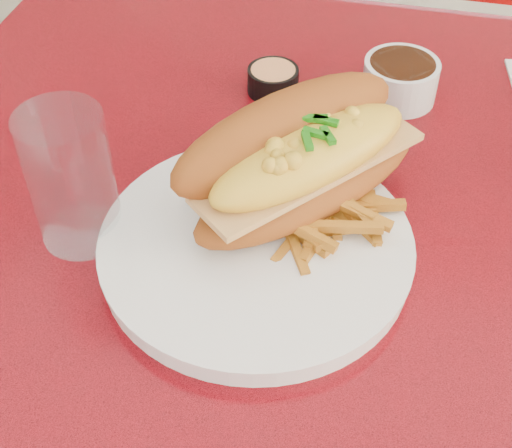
% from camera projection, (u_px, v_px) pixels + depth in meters
% --- Properties ---
extents(diner_table, '(1.23, 0.83, 0.77)m').
position_uv_depth(diner_table, '(423.00, 309.00, 0.80)').
color(diner_table, red).
rests_on(diner_table, ground).
extents(booth_bench_far, '(1.20, 0.51, 0.90)m').
position_uv_depth(booth_bench_far, '(422.00, 119.00, 1.59)').
color(booth_bench_far, '#A60B0B').
rests_on(booth_bench_far, ground).
extents(dinner_plate, '(0.33, 0.33, 0.02)m').
position_uv_depth(dinner_plate, '(256.00, 247.00, 0.63)').
color(dinner_plate, white).
rests_on(dinner_plate, diner_table).
extents(mac_hoagie, '(0.25, 0.26, 0.11)m').
position_uv_depth(mac_hoagie, '(301.00, 157.00, 0.64)').
color(mac_hoagie, '#934A17').
rests_on(mac_hoagie, dinner_plate).
extents(fries_pile, '(0.13, 0.12, 0.03)m').
position_uv_depth(fries_pile, '(327.00, 207.00, 0.64)').
color(fries_pile, '#C37C21').
rests_on(fries_pile, dinner_plate).
extents(fork, '(0.06, 0.15, 0.00)m').
position_uv_depth(fork, '(331.00, 240.00, 0.63)').
color(fork, silver).
rests_on(fork, dinner_plate).
extents(gravy_ramekin, '(0.11, 0.11, 0.05)m').
position_uv_depth(gravy_ramekin, '(400.00, 79.00, 0.80)').
color(gravy_ramekin, white).
rests_on(gravy_ramekin, diner_table).
extents(sauce_cup_left, '(0.06, 0.06, 0.03)m').
position_uv_depth(sauce_cup_left, '(273.00, 79.00, 0.81)').
color(sauce_cup_left, black).
rests_on(sauce_cup_left, diner_table).
extents(water_tumbler, '(0.10, 0.10, 0.13)m').
position_uv_depth(water_tumbler, '(71.00, 179.00, 0.62)').
color(water_tumbler, '#A1BFCF').
rests_on(water_tumbler, diner_table).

